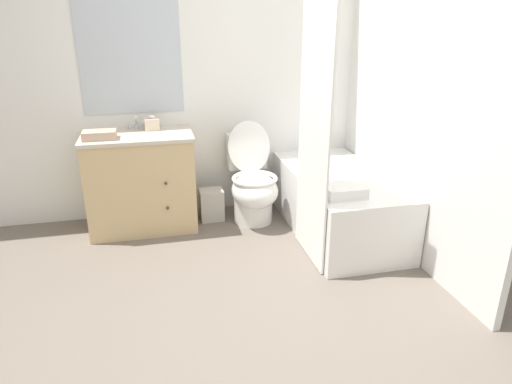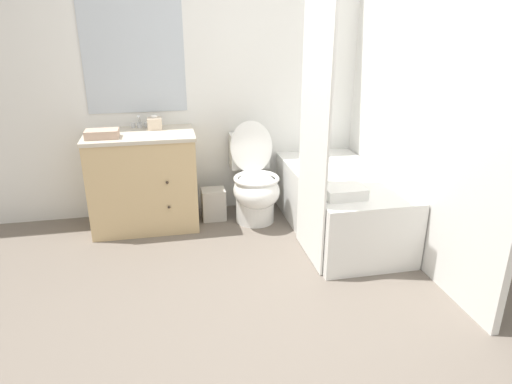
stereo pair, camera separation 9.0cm
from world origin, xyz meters
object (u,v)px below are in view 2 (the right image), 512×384
object	(u,v)px
hand_towel_folded	(102,134)
bath_towel_folded	(344,192)
bathtub	(339,203)
sink_faucet	(140,124)
toilet	(255,186)
wastebasket	(214,204)
vanity_cabinet	(144,179)
tissue_box	(155,123)

from	to	relation	value
hand_towel_folded	bath_towel_folded	size ratio (longest dim) A/B	0.88
hand_towel_folded	bathtub	bearing A→B (deg)	-10.65
sink_faucet	bathtub	distance (m)	1.82
toilet	wastebasket	world-z (taller)	toilet
hand_towel_folded	bath_towel_folded	distance (m)	1.91
vanity_cabinet	wastebasket	bearing A→B (deg)	0.77
bathtub	tissue_box	distance (m)	1.68
tissue_box	bath_towel_folded	size ratio (longest dim) A/B	0.43
toilet	bathtub	bearing A→B (deg)	-29.76
vanity_cabinet	bath_towel_folded	size ratio (longest dim) A/B	3.10
bath_towel_folded	wastebasket	bearing A→B (deg)	131.52
wastebasket	tissue_box	world-z (taller)	tissue_box
wastebasket	toilet	bearing A→B (deg)	-16.08
vanity_cabinet	bathtub	distance (m)	1.66
toilet	tissue_box	xyz separation A→B (m)	(-0.82, 0.21, 0.55)
sink_faucet	toilet	xyz separation A→B (m)	(0.94, -0.28, -0.53)
vanity_cabinet	wastebasket	distance (m)	0.65
vanity_cabinet	wastebasket	xyz separation A→B (m)	(0.59, 0.01, -0.28)
wastebasket	hand_towel_folded	xyz separation A→B (m)	(-0.87, -0.12, 0.72)
bathtub	vanity_cabinet	bearing A→B (deg)	163.77
sink_faucet	tissue_box	xyz separation A→B (m)	(0.13, -0.08, 0.02)
toilet	bath_towel_folded	bearing A→B (deg)	-60.28
sink_faucet	tissue_box	bearing A→B (deg)	-30.77
vanity_cabinet	bathtub	size ratio (longest dim) A/B	0.61
toilet	bathtub	size ratio (longest dim) A/B	0.59
toilet	hand_towel_folded	xyz separation A→B (m)	(-1.22, -0.02, 0.53)
vanity_cabinet	toilet	distance (m)	0.95
tissue_box	bath_towel_folded	world-z (taller)	tissue_box
bathtub	hand_towel_folded	bearing A→B (deg)	169.35
tissue_box	hand_towel_folded	distance (m)	0.46
sink_faucet	hand_towel_folded	xyz separation A→B (m)	(-0.28, -0.30, -0.00)
bathtub	bath_towel_folded	xyz separation A→B (m)	(-0.16, -0.47, 0.29)
bathtub	tissue_box	world-z (taller)	tissue_box
sink_faucet	hand_towel_folded	bearing A→B (deg)	-132.76
bathtub	wastebasket	bearing A→B (deg)	154.78
tissue_box	bath_towel_folded	distance (m)	1.70
toilet	bathtub	world-z (taller)	toilet
wastebasket	bath_towel_folded	world-z (taller)	bath_towel_folded
wastebasket	hand_towel_folded	world-z (taller)	hand_towel_folded
wastebasket	bath_towel_folded	size ratio (longest dim) A/B	0.98
wastebasket	tissue_box	distance (m)	0.87
wastebasket	bath_towel_folded	bearing A→B (deg)	-48.48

